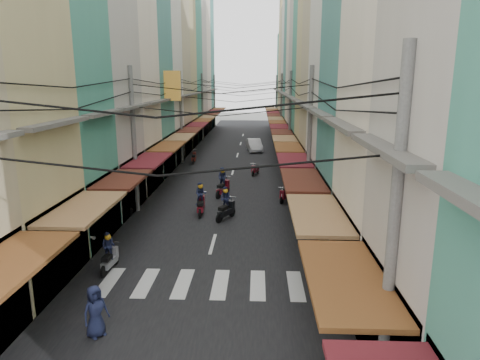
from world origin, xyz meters
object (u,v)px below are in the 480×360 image
(bicycle, at_px, (337,255))
(traffic_sign, at_px, (344,226))
(market_umbrella, at_px, (395,233))
(white_car, at_px, (254,151))

(bicycle, xyz_separation_m, traffic_sign, (-0.15, -1.88, 1.98))
(market_umbrella, xyz_separation_m, traffic_sign, (-1.74, 0.53, 0.04))
(bicycle, relative_size, traffic_sign, 0.58)
(market_umbrella, bearing_deg, bicycle, 123.54)
(bicycle, relative_size, market_umbrella, 0.72)
(white_car, bearing_deg, bicycle, -90.00)
(traffic_sign, bearing_deg, bicycle, 85.51)
(bicycle, height_order, traffic_sign, traffic_sign)
(white_car, xyz_separation_m, market_umbrella, (5.47, -30.08, 1.94))
(market_umbrella, distance_m, traffic_sign, 1.82)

